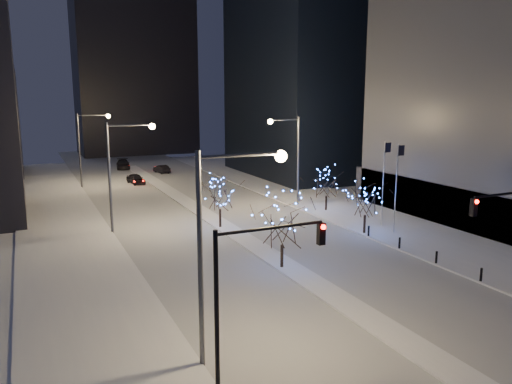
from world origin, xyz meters
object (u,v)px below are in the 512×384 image
holiday_tree_plaza_far (327,182)px  holiday_tree_median_far (220,194)px  car_far (123,164)px  holiday_tree_median_near (282,221)px  street_lamp_w_far (87,140)px  street_lamp_east (291,149)px  car_near (136,179)px  holiday_tree_plaza_near (366,200)px  street_lamp_w_mid (121,162)px  street_lamp_w_near (222,227)px  car_mid (162,169)px  traffic_signal_west (251,277)px

holiday_tree_plaza_far → holiday_tree_median_far: bearing=-172.4°
car_far → holiday_tree_median_near: 55.76m
street_lamp_w_far → street_lamp_east: (19.02, -22.00, -0.05)m
street_lamp_east → holiday_tree_plaza_far: bearing=-59.3°
car_near → holiday_tree_plaza_near: holiday_tree_plaza_near is taller
street_lamp_w_mid → holiday_tree_median_near: bearing=-60.5°
street_lamp_w_mid → street_lamp_w_far: size_ratio=1.00×
street_lamp_w_near → car_near: size_ratio=2.41×
street_lamp_w_near → holiday_tree_plaza_far: bearing=48.6°
street_lamp_w_mid → car_near: 26.39m
street_lamp_east → car_mid: size_ratio=2.53×
street_lamp_w_mid → traffic_signal_west: (0.50, -27.00, -1.74)m
traffic_signal_west → holiday_tree_median_far: bearing=72.0°
street_lamp_w_mid → car_far: bearing=79.8°
street_lamp_w_mid → car_near: street_lamp_w_mid is taller
car_near → holiday_tree_plaza_near: bearing=-78.0°
street_lamp_w_far → holiday_tree_median_far: size_ratio=2.07×
street_lamp_w_near → holiday_tree_plaza_near: 24.78m
traffic_signal_west → holiday_tree_plaza_near: size_ratio=1.51×
holiday_tree_median_near → holiday_tree_median_far: (0.00, 12.36, -0.26)m
street_lamp_w_near → street_lamp_east: 33.85m
holiday_tree_median_near → holiday_tree_plaza_near: (11.00, 4.91, -0.38)m
street_lamp_w_mid → street_lamp_w_near: bearing=-90.0°
street_lamp_w_near → street_lamp_east: (19.02, 28.00, -0.05)m
traffic_signal_west → holiday_tree_median_near: traffic_signal_west is taller
street_lamp_w_near → street_lamp_w_mid: same height
traffic_signal_west → holiday_tree_plaza_far: (20.79, 26.18, -1.57)m
holiday_tree_plaza_near → street_lamp_east: bearing=91.8°
car_near → holiday_tree_median_far: 27.72m
holiday_tree_median_far → street_lamp_east: bearing=27.6°
street_lamp_w_mid → car_mid: (12.11, 33.37, -5.85)m
street_lamp_east → street_lamp_w_mid: bearing=-171.0°
holiday_tree_plaza_near → holiday_tree_median_near: bearing=-155.9°
car_mid → holiday_tree_median_near: (-3.68, -48.27, 2.87)m
car_mid → holiday_tree_plaza_near: bearing=90.0°
street_lamp_east → holiday_tree_median_near: 21.00m
car_near → car_far: (1.10, 15.80, 0.06)m
car_far → holiday_tree_median_near: size_ratio=0.97×
street_lamp_w_far → car_far: (7.34, 15.78, -5.73)m
street_lamp_east → holiday_tree_plaza_near: bearing=-88.2°
street_lamp_w_mid → traffic_signal_west: bearing=-88.9°
car_near → holiday_tree_median_far: size_ratio=0.86×
street_lamp_w_near → car_near: (6.24, 49.98, -5.79)m
street_lamp_w_mid → car_far: size_ratio=1.89×
street_lamp_w_far → holiday_tree_plaza_near: (19.44, -34.99, -3.35)m
street_lamp_w_far → car_near: street_lamp_w_far is taller
street_lamp_east → holiday_tree_median_far: (-10.58, -5.54, -3.19)m
car_near → car_far: size_ratio=0.79×
street_lamp_w_mid → street_lamp_w_far: 25.00m
holiday_tree_median_near → car_far: bearing=91.1°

